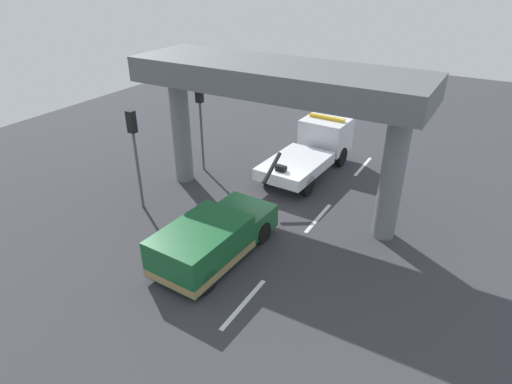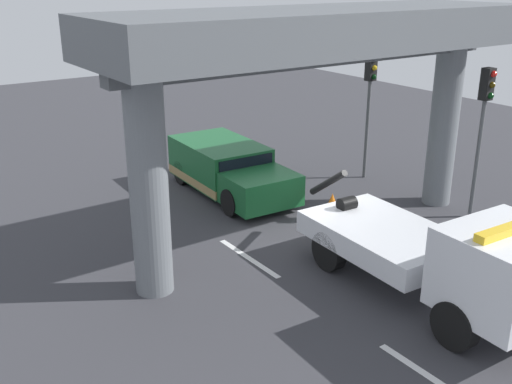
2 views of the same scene
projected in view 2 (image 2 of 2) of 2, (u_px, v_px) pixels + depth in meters
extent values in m
cube|color=#38383D|center=(315.00, 239.00, 16.68)|extent=(60.00, 40.00, 0.10)
cube|color=silver|center=(148.00, 192.00, 20.09)|extent=(2.60, 0.16, 0.01)
cube|color=silver|center=(249.00, 258.00, 15.46)|extent=(2.60, 0.16, 0.01)
cube|color=silver|center=(435.00, 380.00, 10.84)|extent=(2.60, 0.16, 0.01)
cube|color=white|center=(383.00, 237.00, 14.49)|extent=(3.95, 2.58, 0.55)
cube|color=white|center=(505.00, 271.00, 11.66)|extent=(2.15, 2.40, 1.65)
cube|color=#196B9E|center=(418.00, 229.00, 15.12)|extent=(3.64, 0.19, 0.20)
cylinder|color=black|center=(328.00, 183.00, 15.98)|extent=(1.42, 0.25, 1.07)
cylinder|color=black|center=(347.00, 204.00, 15.45)|extent=(0.38, 0.47, 0.36)
cube|color=yellow|center=(512.00, 228.00, 11.34)|extent=(0.33, 1.93, 0.16)
cylinder|color=black|center=(455.00, 325.00, 11.63)|extent=(1.01, 0.37, 1.00)
cylinder|color=black|center=(391.00, 232.00, 15.77)|extent=(1.01, 0.37, 1.00)
cylinder|color=black|center=(329.00, 251.00, 14.73)|extent=(1.01, 0.37, 1.00)
cube|color=#195B2D|center=(219.00, 161.00, 20.29)|extent=(3.56, 2.36, 1.35)
cube|color=#195B2D|center=(261.00, 189.00, 18.30)|extent=(1.83, 2.19, 0.95)
cube|color=black|center=(246.00, 166.00, 18.80)|extent=(0.15, 1.94, 0.59)
cube|color=#9E8451|center=(220.00, 175.00, 20.46)|extent=(3.58, 2.38, 0.28)
cylinder|color=black|center=(283.00, 191.00, 19.00)|extent=(0.85, 0.32, 0.84)
cylinder|color=black|center=(231.00, 202.00, 18.04)|extent=(0.85, 0.32, 0.84)
cylinder|color=black|center=(230.00, 163.00, 21.70)|extent=(0.85, 0.32, 0.84)
cylinder|color=black|center=(182.00, 172.00, 20.74)|extent=(0.85, 0.32, 0.84)
cylinder|color=slate|center=(444.00, 124.00, 18.34)|extent=(0.86, 0.86, 5.12)
cylinder|color=slate|center=(149.00, 186.00, 13.05)|extent=(0.86, 0.86, 5.12)
cube|color=#5B5F63|center=(326.00, 30.00, 14.64)|extent=(3.60, 11.87, 1.00)
cube|color=#4A4E52|center=(325.00, 58.00, 14.87)|extent=(0.50, 11.47, 0.36)
cylinder|color=#515456|center=(367.00, 130.00, 20.96)|extent=(0.12, 0.12, 3.46)
cube|color=black|center=(371.00, 67.00, 20.20)|extent=(0.28, 0.32, 0.90)
sphere|color=#360605|center=(375.00, 59.00, 19.98)|extent=(0.18, 0.18, 0.18)
sphere|color=gold|center=(374.00, 68.00, 20.08)|extent=(0.18, 0.18, 0.18)
sphere|color=black|center=(374.00, 77.00, 20.18)|extent=(0.18, 0.18, 0.18)
cylinder|color=#515456|center=(477.00, 160.00, 17.48)|extent=(0.12, 0.12, 3.55)
cube|color=black|center=(487.00, 84.00, 16.71)|extent=(0.28, 0.32, 0.90)
sphere|color=red|center=(494.00, 74.00, 16.48)|extent=(0.18, 0.18, 0.18)
sphere|color=#3A2D06|center=(492.00, 85.00, 16.58)|extent=(0.18, 0.18, 0.18)
sphere|color=black|center=(491.00, 96.00, 16.69)|extent=(0.18, 0.18, 0.18)
cone|color=orange|center=(332.00, 204.00, 18.09)|extent=(0.53, 0.53, 0.69)
cube|color=black|center=(332.00, 214.00, 18.20)|extent=(0.58, 0.58, 0.03)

